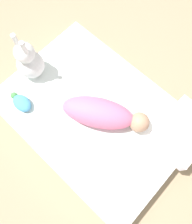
% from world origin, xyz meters
% --- Properties ---
extents(ground_plane, '(12.00, 12.00, 0.00)m').
position_xyz_m(ground_plane, '(0.00, 0.00, 0.00)').
color(ground_plane, '#9E8466').
extents(bed_mattress, '(1.32, 0.95, 0.21)m').
position_xyz_m(bed_mattress, '(0.00, 0.00, 0.10)').
color(bed_mattress, white).
rests_on(bed_mattress, ground_plane).
extents(swaddled_baby, '(0.58, 0.43, 0.18)m').
position_xyz_m(swaddled_baby, '(-0.07, -0.01, 0.29)').
color(swaddled_baby, pink).
rests_on(swaddled_baby, bed_mattress).
extents(pillow, '(0.30, 0.40, 0.12)m').
position_xyz_m(pillow, '(-0.54, -0.28, 0.26)').
color(pillow, white).
rests_on(pillow, bed_mattress).
extents(bunny_plush, '(0.20, 0.20, 0.39)m').
position_xyz_m(bunny_plush, '(0.56, 0.08, 0.35)').
color(bunny_plush, white).
rests_on(bunny_plush, bed_mattress).
extents(turtle_plush, '(0.19, 0.11, 0.07)m').
position_xyz_m(turtle_plush, '(0.42, 0.31, 0.24)').
color(turtle_plush, '#4C99C6').
rests_on(turtle_plush, bed_mattress).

